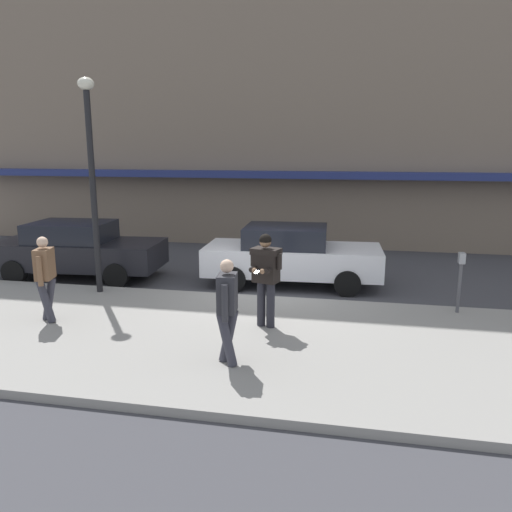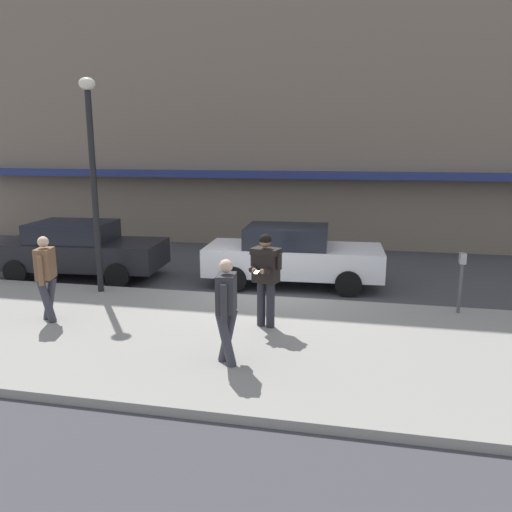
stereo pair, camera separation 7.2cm
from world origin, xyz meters
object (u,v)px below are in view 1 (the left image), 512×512
(parked_sedan_near, at_px, (77,249))
(parking_meter, at_px, (460,274))
(pedestrian_with_bag, at_px, (228,305))
(pedestrian_dark_coat, at_px, (45,274))
(parked_sedan_mid, at_px, (291,255))
(man_texting_on_phone, at_px, (266,270))
(street_lamp_post, at_px, (91,164))

(parked_sedan_near, bearing_deg, parking_meter, -9.21)
(parked_sedan_near, height_order, parking_meter, parked_sedan_near)
(pedestrian_with_bag, distance_m, pedestrian_dark_coat, 4.16)
(parked_sedan_mid, height_order, man_texting_on_phone, man_texting_on_phone)
(pedestrian_dark_coat, distance_m, street_lamp_post, 2.93)
(pedestrian_dark_coat, xyz_separation_m, street_lamp_post, (-0.05, 2.11, 2.03))
(pedestrian_with_bag, bearing_deg, man_texting_on_phone, 80.93)
(pedestrian_with_bag, bearing_deg, parked_sedan_near, 138.28)
(man_texting_on_phone, relative_size, pedestrian_dark_coat, 1.06)
(parked_sedan_mid, xyz_separation_m, man_texting_on_phone, (-0.01, -3.61, 0.46))
(parking_meter, bearing_deg, street_lamp_post, -179.65)
(parked_sedan_near, xyz_separation_m, pedestrian_with_bag, (5.53, -4.93, 0.32))
(pedestrian_dark_coat, relative_size, street_lamp_post, 0.35)
(parked_sedan_near, distance_m, man_texting_on_phone, 6.64)
(parked_sedan_mid, distance_m, street_lamp_post, 5.33)
(parked_sedan_near, distance_m, parked_sedan_mid, 5.84)
(pedestrian_with_bag, height_order, street_lamp_post, street_lamp_post)
(man_texting_on_phone, relative_size, street_lamp_post, 0.37)
(parked_sedan_near, height_order, street_lamp_post, street_lamp_post)
(pedestrian_with_bag, height_order, pedestrian_dark_coat, same)
(street_lamp_post, bearing_deg, parked_sedan_mid, 25.28)
(parked_sedan_near, bearing_deg, pedestrian_dark_coat, -67.36)
(pedestrian_with_bag, relative_size, parking_meter, 1.34)
(man_texting_on_phone, xyz_separation_m, pedestrian_dark_coat, (-4.26, -0.55, -0.14))
(street_lamp_post, height_order, parking_meter, street_lamp_post)
(pedestrian_dark_coat, bearing_deg, parked_sedan_mid, 44.20)
(parked_sedan_mid, height_order, pedestrian_with_bag, pedestrian_with_bag)
(parked_sedan_mid, relative_size, pedestrian_dark_coat, 2.69)
(parked_sedan_near, distance_m, street_lamp_post, 3.21)
(parked_sedan_near, distance_m, pedestrian_with_bag, 7.42)
(pedestrian_dark_coat, bearing_deg, parked_sedan_near, 112.64)
(street_lamp_post, bearing_deg, man_texting_on_phone, -19.96)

